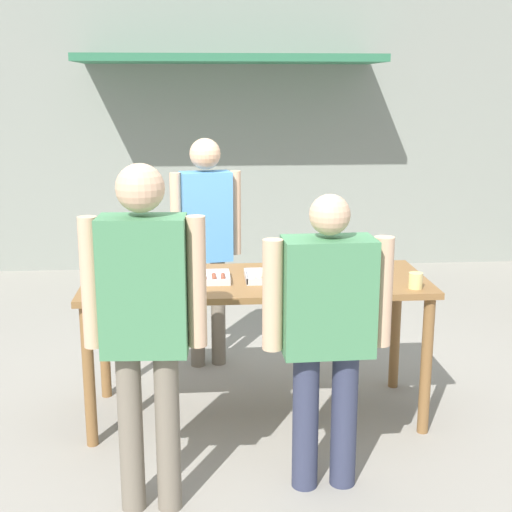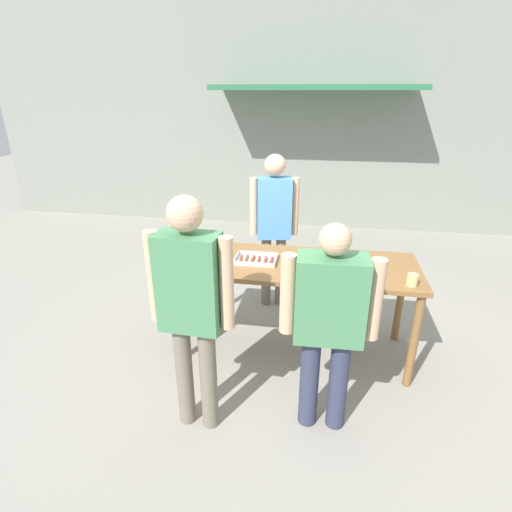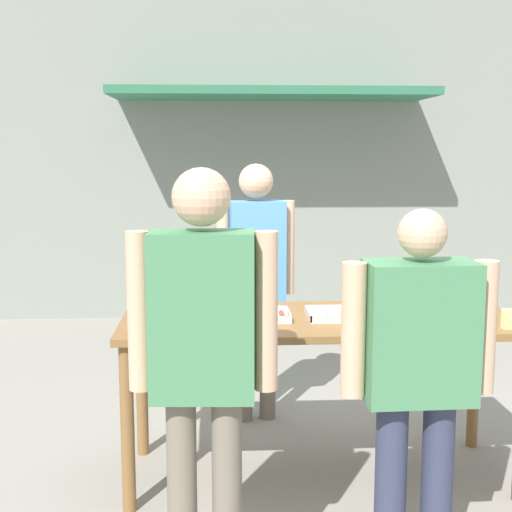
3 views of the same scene
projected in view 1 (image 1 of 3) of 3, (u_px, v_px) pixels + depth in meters
name	position (u px, v px, depth m)	size (l,w,h in m)	color
ground_plane	(256.00, 413.00, 4.76)	(24.00, 24.00, 0.00)	gray
building_facade_back	(228.00, 74.00, 8.09)	(12.00, 1.11, 4.50)	gray
serving_table	(256.00, 295.00, 4.57)	(2.18, 0.83, 0.93)	brown
food_tray_sausages	(201.00, 279.00, 4.49)	(0.37, 0.26, 0.04)	silver
food_tray_buns	(279.00, 277.00, 4.53)	(0.44, 0.28, 0.06)	silver
condiment_jar_mustard	(96.00, 290.00, 4.16)	(0.06, 0.06, 0.08)	#B22319
condiment_jar_ketchup	(112.00, 289.00, 4.18)	(0.06, 0.06, 0.08)	#567A38
beer_cup	(416.00, 281.00, 4.32)	(0.09, 0.09, 0.10)	#DBC67A
person_server_behind_table	(206.00, 231.00, 5.34)	(0.53, 0.27, 1.76)	#756B5B
person_customer_holding_hotdog	(145.00, 311.00, 3.44)	(0.60, 0.25, 1.78)	#756B5B
person_customer_with_cup	(327.00, 321.00, 3.69)	(0.68, 0.27, 1.61)	#333851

